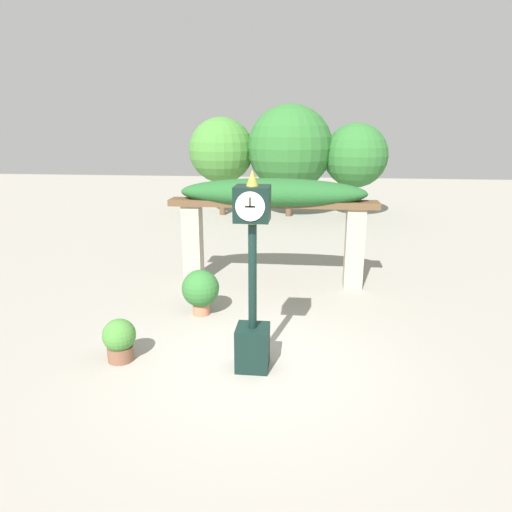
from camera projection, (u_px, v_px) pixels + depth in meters
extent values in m
plane|color=gray|center=(253.00, 363.00, 7.76)|extent=(60.00, 60.00, 0.00)
cube|color=black|center=(253.00, 347.00, 7.54)|extent=(0.54, 0.54, 0.73)
cylinder|color=black|center=(252.00, 277.00, 7.20)|extent=(0.13, 0.13, 1.73)
cylinder|color=gold|center=(252.00, 222.00, 6.96)|extent=(0.22, 0.22, 0.04)
cube|color=black|center=(252.00, 203.00, 6.88)|extent=(0.53, 0.53, 0.53)
cylinder|color=beige|center=(250.00, 206.00, 6.62)|extent=(0.43, 0.02, 0.43)
cylinder|color=beige|center=(254.00, 201.00, 7.14)|extent=(0.43, 0.02, 0.43)
cube|color=black|center=(250.00, 207.00, 6.61)|extent=(0.15, 0.01, 0.02)
cube|color=black|center=(250.00, 202.00, 6.59)|extent=(0.02, 0.01, 0.14)
cone|color=gold|center=(252.00, 178.00, 6.78)|extent=(0.19, 0.19, 0.24)
cube|color=#A89E89|center=(193.00, 244.00, 11.63)|extent=(0.45, 0.45, 2.01)
cube|color=#A89E89|center=(354.00, 248.00, 11.20)|extent=(0.45, 0.45, 2.01)
cube|color=brown|center=(272.00, 205.00, 10.91)|extent=(5.10, 0.13, 0.16)
cube|color=brown|center=(272.00, 203.00, 11.12)|extent=(5.10, 0.13, 0.16)
cube|color=brown|center=(273.00, 202.00, 11.34)|extent=(5.10, 0.13, 0.16)
ellipsoid|color=#235B28|center=(273.00, 193.00, 11.05)|extent=(4.55, 1.05, 0.70)
cylinder|color=brown|center=(121.00, 353.00, 7.84)|extent=(0.44, 0.44, 0.26)
sphere|color=#427F33|center=(119.00, 335.00, 7.75)|extent=(0.56, 0.56, 0.56)
cylinder|color=#B26B4C|center=(201.00, 308.00, 9.76)|extent=(0.36, 0.36, 0.29)
sphere|color=#2D6B2D|center=(201.00, 288.00, 9.64)|extent=(0.79, 0.79, 0.79)
cylinder|color=brown|center=(222.00, 194.00, 20.68)|extent=(0.28, 0.28, 1.89)
sphere|color=#427F33|center=(221.00, 150.00, 20.15)|extent=(2.86, 2.86, 2.86)
cylinder|color=brown|center=(289.00, 197.00, 20.39)|extent=(0.28, 0.28, 1.70)
sphere|color=#2D6B2D|center=(290.00, 148.00, 19.80)|extent=(3.71, 3.71, 3.71)
cylinder|color=brown|center=(353.00, 198.00, 20.08)|extent=(0.28, 0.28, 1.74)
sphere|color=#2D6B2D|center=(356.00, 156.00, 19.58)|extent=(2.74, 2.74, 2.74)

